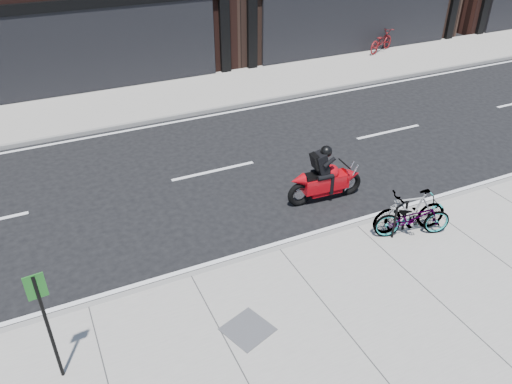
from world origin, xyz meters
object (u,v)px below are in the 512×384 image
sign_post (46,319)px  bicycle_rear (410,211)px  utility_grate (248,329)px  bicycle_far (381,41)px  bike_rack (400,216)px  motorcycle (329,178)px  bicycle_front (413,218)px

sign_post → bicycle_rear: bearing=1.0°
sign_post → utility_grate: bearing=-12.2°
bicycle_far → sign_post: bearing=103.8°
bicycle_rear → utility_grate: 4.63m
bike_rack → bicycle_rear: (0.26, 0.00, 0.04)m
utility_grate → bike_rack: bearing=15.4°
utility_grate → sign_post: bearing=172.6°
bike_rack → sign_post: sign_post is taller
motorcycle → sign_post: (-6.72, -2.82, 0.76)m
utility_grate → sign_post: sign_post is taller
bicycle_rear → sign_post: sign_post is taller
bicycle_rear → sign_post: bearing=-71.6°
bicycle_front → bicycle_rear: bicycle_rear is taller
bike_rack → bicycle_front: bicycle_front is taller
motorcycle → bicycle_far: 12.99m
bicycle_rear → sign_post: 7.59m
bike_rack → bicycle_far: 14.25m
bicycle_front → bicycle_rear: bearing=5.2°
bike_rack → bicycle_front: bearing=-32.8°
bicycle_front → sign_post: size_ratio=0.82×
motorcycle → bike_rack: bearing=-71.7°
motorcycle → utility_grate: size_ratio=2.72×
motorcycle → bicycle_rear: bearing=-65.2°
motorcycle → bicycle_far: bearing=50.8°
bicycle_far → sign_post: (-15.54, -12.36, 0.76)m
motorcycle → bicycle_far: size_ratio=1.10×
bicycle_front → bicycle_far: 14.24m
bike_rack → utility_grate: (-4.20, -1.16, -0.47)m
bicycle_front → sign_post: 7.56m
bicycle_front → bicycle_far: (8.05, 11.74, 0.04)m
bike_rack → bicycle_far: bearing=54.5°
bike_rack → sign_post: size_ratio=0.39×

